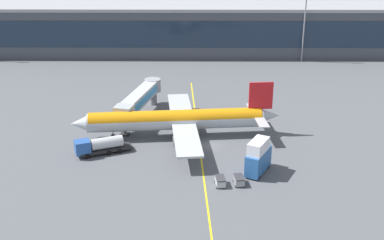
# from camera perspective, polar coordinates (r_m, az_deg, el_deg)

# --- Properties ---
(ground_plane) EXTENTS (700.00, 700.00, 0.00)m
(ground_plane) POSITION_cam_1_polar(r_m,az_deg,el_deg) (97.78, 1.95, -2.99)
(ground_plane) COLOR #515459
(apron_lead_in_line) EXTENTS (4.19, 79.92, 0.01)m
(apron_lead_in_line) POSITION_cam_1_polar(r_m,az_deg,el_deg) (99.56, 0.81, -2.50)
(apron_lead_in_line) COLOR yellow
(apron_lead_in_line) RESTS_ON ground_plane
(terminal_building) EXTENTS (214.92, 21.95, 16.31)m
(terminal_building) POSITION_cam_1_polar(r_m,az_deg,el_deg) (169.74, -1.19, 10.59)
(terminal_building) COLOR #424751
(terminal_building) RESTS_ON ground_plane
(main_airliner) EXTENTS (43.26, 34.41, 11.29)m
(main_airliner) POSITION_cam_1_polar(r_m,az_deg,el_deg) (100.46, -1.73, 0.04)
(main_airliner) COLOR #B2B7BC
(main_airliner) RESTS_ON ground_plane
(jet_bridge) EXTENTS (8.48, 22.74, 6.46)m
(jet_bridge) POSITION_cam_1_polar(r_m,az_deg,el_deg) (110.98, -6.02, 2.62)
(jet_bridge) COLOR #B2B7BC
(jet_bridge) RESTS_ON ground_plane
(fuel_tanker) EXTENTS (10.93, 6.47, 3.25)m
(fuel_tanker) POSITION_cam_1_polar(r_m,az_deg,el_deg) (95.17, -10.71, -2.94)
(fuel_tanker) COLOR #232326
(fuel_tanker) RESTS_ON ground_plane
(catering_lift) EXTENTS (5.37, 7.18, 6.30)m
(catering_lift) POSITION_cam_1_polar(r_m,az_deg,el_deg) (86.85, 7.73, -4.28)
(catering_lift) COLOR #285B9E
(catering_lift) RESTS_ON ground_plane
(baggage_cart_0) EXTENTS (1.90, 2.82, 1.48)m
(baggage_cart_0) POSITION_cam_1_polar(r_m,az_deg,el_deg) (83.10, 3.31, -7.13)
(baggage_cart_0) COLOR #B2B7BC
(baggage_cart_0) RESTS_ON ground_plane
(baggage_cart_1) EXTENTS (1.90, 2.82, 1.48)m
(baggage_cart_1) POSITION_cam_1_polar(r_m,az_deg,el_deg) (83.66, 5.48, -6.99)
(baggage_cart_1) COLOR gray
(baggage_cart_1) RESTS_ON ground_plane
(apron_light_mast_1) EXTENTS (2.80, 0.50, 22.87)m
(apron_light_mast_1) POSITION_cam_1_polar(r_m,az_deg,el_deg) (160.65, 13.00, 11.32)
(apron_light_mast_1) COLOR gray
(apron_light_mast_1) RESTS_ON ground_plane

